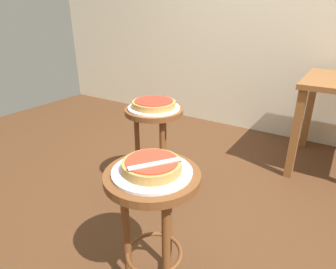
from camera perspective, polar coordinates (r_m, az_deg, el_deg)
ground_plane at (r=2.10m, az=5.59°, el=-13.54°), size 6.00×6.00×0.00m
stool_foreground at (r=1.27m, az=-3.03°, el=-13.93°), size 0.40×0.40×0.65m
serving_plate_foreground at (r=1.18m, az=-3.20°, el=-7.39°), size 0.33×0.33×0.01m
pizza_foreground at (r=1.16m, az=-3.23°, el=-6.19°), size 0.24×0.24×0.05m
stool_middle at (r=2.02m, az=-2.76°, el=0.79°), size 0.40×0.40×0.65m
serving_plate_middle at (r=1.96m, az=-2.85°, el=5.34°), size 0.36×0.36×0.01m
pizza_middle at (r=1.95m, az=-2.87°, el=6.14°), size 0.29×0.29×0.05m
pizza_server_knife at (r=1.12m, az=-2.61°, el=-5.83°), size 0.15×0.19×0.01m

